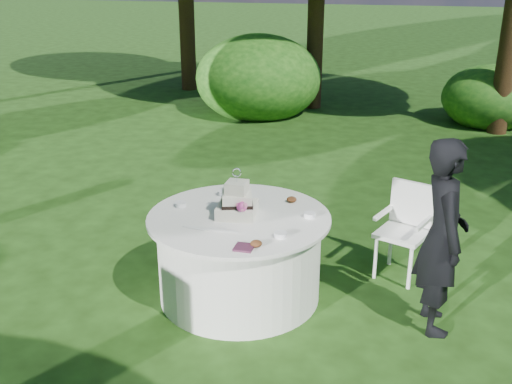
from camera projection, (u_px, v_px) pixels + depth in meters
The scene contains 9 objects.
ground at pixel (240, 295), 5.34m from camera, with size 80.00×80.00×0.00m, color #19330E.
napkins at pixel (244, 247), 4.48m from camera, with size 0.14×0.14×0.02m, color #441D33.
feather_plume at pixel (210, 229), 4.79m from camera, with size 0.48×0.07×0.01m, color white.
guest at pixel (442, 237), 4.62m from camera, with size 0.58×0.38×1.58m, color black.
table at pixel (239, 256), 5.20m from camera, with size 1.56×1.56×0.77m.
cake at pixel (237, 203), 5.03m from camera, with size 0.35×0.35×0.43m.
chair at pixel (406, 223), 5.54m from camera, with size 0.54×0.54×0.89m.
votives at pixel (246, 211), 5.11m from camera, with size 1.24×0.85×0.04m.
petal_cups at pixel (275, 220), 4.93m from camera, with size 0.17×1.04×0.05m.
Camera 1 is at (1.32, -4.47, 2.77)m, focal length 42.00 mm.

